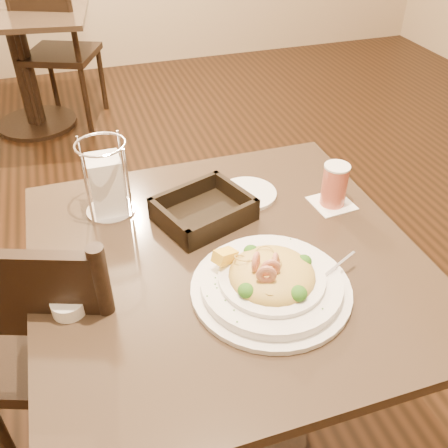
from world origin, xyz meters
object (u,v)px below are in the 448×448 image
object	(u,v)px
dining_chair_far	(57,49)
butter_ramekin	(69,306)
side_plate	(247,194)
dining_chair_near	(64,341)
bread_basket	(204,212)
napkin_caddy	(107,183)
main_table	(226,324)
background_table	(19,49)
drink_glass	(334,185)
pasta_bowl	(271,281)

from	to	relation	value
dining_chair_far	butter_ramekin	bearing A→B (deg)	111.97
dining_chair_far	side_plate	xyz separation A→B (m)	(0.43, -2.29, 0.27)
dining_chair_near	bread_basket	world-z (taller)	dining_chair_near
bread_basket	napkin_caddy	world-z (taller)	napkin_caddy
main_table	side_plate	xyz separation A→B (m)	(0.13, 0.23, 0.25)
bread_basket	napkin_caddy	bearing A→B (deg)	154.07
dining_chair_near	butter_ramekin	xyz separation A→B (m)	(0.05, -0.16, 0.28)
background_table	napkin_caddy	bearing A→B (deg)	-82.65
dining_chair_near	side_plate	size ratio (longest dim) A/B	5.73
dining_chair_far	drink_glass	xyz separation A→B (m)	(0.64, -2.40, 0.32)
background_table	side_plate	size ratio (longest dim) A/B	6.29
side_plate	pasta_bowl	bearing A→B (deg)	-102.34
background_table	dining_chair_far	distance (m)	0.23
main_table	bread_basket	xyz separation A→B (m)	(-0.01, 0.16, 0.26)
side_plate	dining_chair_near	bearing A→B (deg)	-166.98
pasta_bowl	bread_basket	size ratio (longest dim) A/B	1.41
butter_ramekin	background_table	bearing A→B (deg)	93.57
main_table	napkin_caddy	world-z (taller)	napkin_caddy
drink_glass	napkin_caddy	xyz separation A→B (m)	(-0.57, 0.15, 0.03)
pasta_bowl	butter_ramekin	xyz separation A→B (m)	(-0.42, 0.07, -0.02)
napkin_caddy	dining_chair_far	bearing A→B (deg)	91.70
dining_chair_near	pasta_bowl	size ratio (longest dim) A/B	2.43
side_plate	butter_ramekin	distance (m)	0.58
main_table	side_plate	size ratio (longest dim) A/B	5.54
dining_chair_far	napkin_caddy	bearing A→B (deg)	115.09
dining_chair_near	pasta_bowl	bearing A→B (deg)	173.02
dining_chair_near	side_plate	world-z (taller)	dining_chair_near
main_table	dining_chair_near	size ratio (longest dim) A/B	0.97
pasta_bowl	napkin_caddy	world-z (taller)	napkin_caddy
background_table	dining_chair_far	bearing A→B (deg)	-3.66
dining_chair_far	pasta_bowl	distance (m)	2.69
napkin_caddy	side_plate	size ratio (longest dim) A/B	1.25
dining_chair_far	butter_ramekin	distance (m)	2.59
main_table	napkin_caddy	bearing A→B (deg)	131.38
bread_basket	drink_glass	bearing A→B (deg)	-6.77
drink_glass	side_plate	world-z (taller)	drink_glass
dining_chair_near	napkin_caddy	distance (m)	0.43
dining_chair_far	napkin_caddy	distance (m)	2.28
drink_glass	bread_basket	xyz separation A→B (m)	(-0.35, 0.04, -0.04)
drink_glass	butter_ramekin	xyz separation A→B (m)	(-0.70, -0.18, -0.04)
pasta_bowl	bread_basket	bearing A→B (deg)	102.20
main_table	butter_ramekin	bearing A→B (deg)	-169.89
dining_chair_near	dining_chair_far	xyz separation A→B (m)	(0.12, 2.42, 0.00)
butter_ramekin	dining_chair_near	bearing A→B (deg)	107.86
pasta_bowl	drink_glass	xyz separation A→B (m)	(0.28, 0.26, 0.03)
background_table	drink_glass	bearing A→B (deg)	-70.30
pasta_bowl	napkin_caddy	xyz separation A→B (m)	(-0.29, 0.41, 0.06)
dining_chair_far	background_table	bearing A→B (deg)	19.72
background_table	pasta_bowl	world-z (taller)	pasta_bowl
side_plate	butter_ramekin	xyz separation A→B (m)	(-0.50, -0.29, 0.01)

